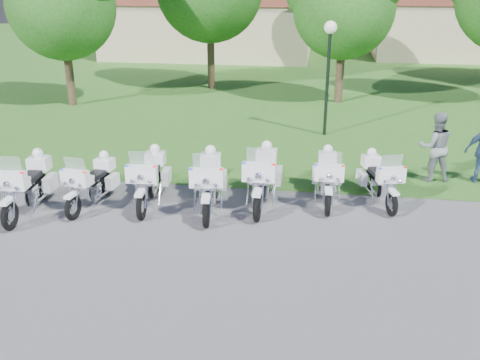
# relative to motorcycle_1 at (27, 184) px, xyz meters

# --- Properties ---
(ground) EXTENTS (100.00, 100.00, 0.00)m
(ground) POSITION_rel_motorcycle_1_xyz_m (5.03, -0.78, -0.70)
(ground) COLOR #545459
(ground) RESTS_ON ground
(grass_lawn) EXTENTS (100.00, 48.00, 0.01)m
(grass_lawn) POSITION_rel_motorcycle_1_xyz_m (5.03, 26.22, -0.70)
(grass_lawn) COLOR #37641F
(grass_lawn) RESTS_ON ground
(motorcycle_1) EXTENTS (0.94, 2.50, 1.68)m
(motorcycle_1) POSITION_rel_motorcycle_1_xyz_m (0.00, 0.00, 0.00)
(motorcycle_1) COLOR black
(motorcycle_1) RESTS_ON ground
(motorcycle_2) EXTENTS (0.88, 2.21, 1.49)m
(motorcycle_2) POSITION_rel_motorcycle_1_xyz_m (1.39, 0.60, -0.08)
(motorcycle_2) COLOR black
(motorcycle_2) RESTS_ON ground
(motorcycle_3) EXTENTS (0.92, 2.42, 1.63)m
(motorcycle_3) POSITION_rel_motorcycle_1_xyz_m (2.79, 0.92, -0.02)
(motorcycle_3) COLOR black
(motorcycle_3) RESTS_ON ground
(motorcycle_4) EXTENTS (1.05, 2.54, 1.71)m
(motorcycle_4) POSITION_rel_motorcycle_1_xyz_m (4.34, 0.81, 0.01)
(motorcycle_4) COLOR black
(motorcycle_4) RESTS_ON ground
(motorcycle_5) EXTENTS (0.85, 2.59, 1.74)m
(motorcycle_5) POSITION_rel_motorcycle_1_xyz_m (5.62, 1.32, 0.03)
(motorcycle_5) COLOR black
(motorcycle_5) RESTS_ON ground
(motorcycle_6) EXTENTS (0.77, 2.32, 1.56)m
(motorcycle_6) POSITION_rel_motorcycle_1_xyz_m (7.23, 1.77, -0.05)
(motorcycle_6) COLOR black
(motorcycle_6) RESTS_ON ground
(motorcycle_7) EXTENTS (1.08, 2.16, 1.48)m
(motorcycle_7) POSITION_rel_motorcycle_1_xyz_m (8.54, 1.92, -0.08)
(motorcycle_7) COLOR black
(motorcycle_7) RESTS_ON ground
(lamp_post) EXTENTS (0.44, 0.44, 4.02)m
(lamp_post) POSITION_rel_motorcycle_1_xyz_m (7.16, 7.88, 2.34)
(lamp_post) COLOR black
(lamp_post) RESTS_ON ground
(building_west) EXTENTS (14.56, 8.32, 4.10)m
(building_west) POSITION_rel_motorcycle_1_xyz_m (-0.97, 27.22, 1.37)
(building_west) COLOR tan
(building_west) RESTS_ON ground
(building_east) EXTENTS (11.44, 7.28, 4.10)m
(building_east) POSITION_rel_motorcycle_1_xyz_m (16.03, 29.22, 1.37)
(building_east) COLOR tan
(building_east) RESTS_ON ground
(bystander_b) EXTENTS (1.05, 0.87, 1.96)m
(bystander_b) POSITION_rel_motorcycle_1_xyz_m (10.18, 3.68, 0.28)
(bystander_b) COLOR gray
(bystander_b) RESTS_ON ground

